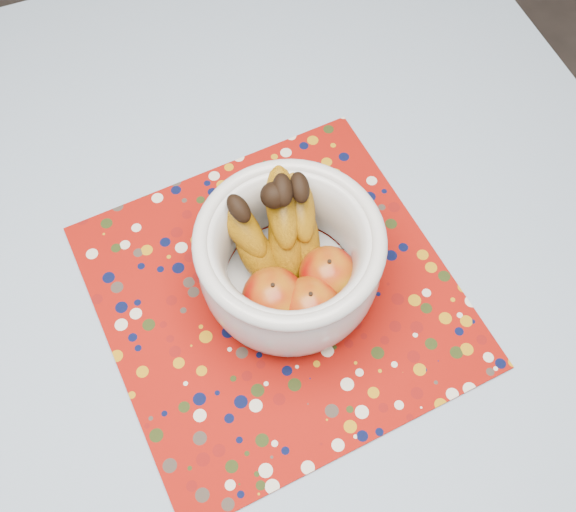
{
  "coord_description": "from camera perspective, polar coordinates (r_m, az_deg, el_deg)",
  "views": [
    {
      "loc": [
        -0.03,
        -0.35,
        1.56
      ],
      "look_at": [
        0.11,
        0.01,
        0.84
      ],
      "focal_mm": 42.0,
      "sensor_mm": 36.0,
      "label": 1
    }
  ],
  "objects": [
    {
      "name": "table",
      "position": [
        0.95,
        -6.15,
        -7.19
      ],
      "size": [
        1.2,
        1.2,
        0.75
      ],
      "color": "brown",
      "rests_on": "ground"
    },
    {
      "name": "placemat",
      "position": [
        0.88,
        -0.96,
        -3.3
      ],
      "size": [
        0.47,
        0.47,
        0.0
      ],
      "primitive_type": "cube",
      "rotation": [
        0.0,
        0.0,
        0.09
      ],
      "color": "maroon",
      "rests_on": "tablecloth"
    },
    {
      "name": "fruit_bowl",
      "position": [
        0.82,
        -0.11,
        0.25
      ],
      "size": [
        0.22,
        0.24,
        0.17
      ],
      "color": "silver",
      "rests_on": "placemat"
    },
    {
      "name": "tablecloth",
      "position": [
        0.88,
        -6.66,
        -5.3
      ],
      "size": [
        1.32,
        1.32,
        0.01
      ],
      "primitive_type": "cube",
      "color": "#648AA8",
      "rests_on": "table"
    }
  ]
}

